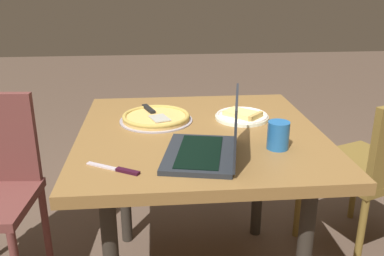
% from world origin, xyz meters
% --- Properties ---
extents(dining_table, '(1.03, 0.99, 0.75)m').
position_xyz_m(dining_table, '(0.00, 0.00, 0.67)').
color(dining_table, brown).
rests_on(dining_table, ground_plane).
extents(laptop, '(0.38, 0.31, 0.23)m').
position_xyz_m(laptop, '(0.27, 0.01, 0.80)').
color(laptop, '#21262C').
rests_on(laptop, dining_table).
extents(pizza_plate, '(0.24, 0.24, 0.04)m').
position_xyz_m(pizza_plate, '(-0.13, 0.20, 0.77)').
color(pizza_plate, white).
rests_on(pizza_plate, dining_table).
extents(pizza_tray, '(0.32, 0.32, 0.03)m').
position_xyz_m(pizza_tray, '(-0.14, -0.18, 0.77)').
color(pizza_tray, '#9E99A6').
rests_on(pizza_tray, dining_table).
extents(table_knife, '(0.12, 0.19, 0.01)m').
position_xyz_m(table_knife, '(0.35, -0.31, 0.76)').
color(table_knife, '#C2B5BE').
rests_on(table_knife, dining_table).
extents(drink_cup, '(0.08, 0.08, 0.10)m').
position_xyz_m(drink_cup, '(0.22, 0.27, 0.81)').
color(drink_cup, '#2363AB').
rests_on(drink_cup, dining_table).
extents(chair_far, '(0.59, 0.59, 0.86)m').
position_xyz_m(chair_far, '(-0.12, 0.87, 0.51)').
color(chair_far, brown).
rests_on(chair_far, ground_plane).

